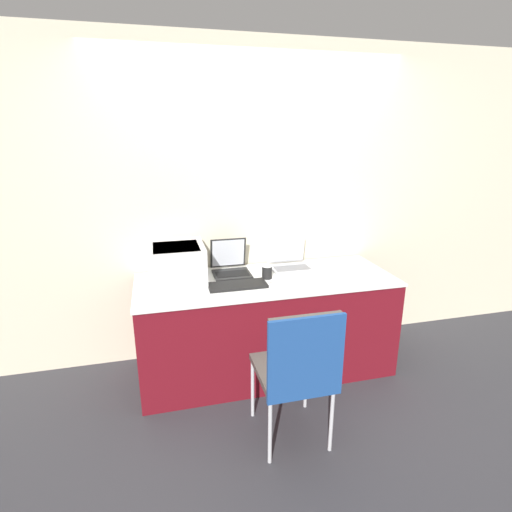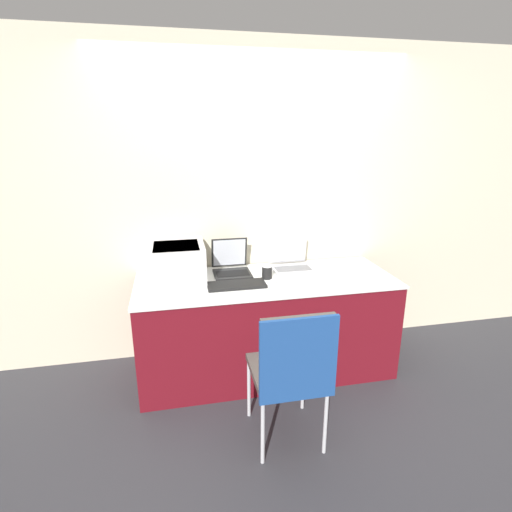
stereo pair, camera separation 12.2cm
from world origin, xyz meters
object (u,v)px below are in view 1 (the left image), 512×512
object	(u,v)px
laptop_left	(231,266)
external_keyboard	(237,285)
laptop_right	(289,261)
coffee_cup	(267,272)
mouse	(274,281)
printer	(177,262)
chair	(298,365)

from	to	relation	value
laptop_left	external_keyboard	distance (m)	0.30
laptop_right	coffee_cup	bearing A→B (deg)	-141.49
mouse	printer	bearing A→B (deg)	163.07
printer	mouse	bearing A→B (deg)	-16.93
external_keyboard	laptop_left	bearing A→B (deg)	88.86
external_keyboard	chair	bearing A→B (deg)	-75.79
laptop_left	external_keyboard	xyz separation A→B (m)	(-0.01, -0.30, -0.05)
laptop_right	laptop_left	bearing A→B (deg)	-178.39
coffee_cup	laptop_right	bearing A→B (deg)	38.51
external_keyboard	mouse	world-z (taller)	mouse
coffee_cup	chair	size ratio (longest dim) A/B	0.11
laptop_right	external_keyboard	bearing A→B (deg)	-148.42
printer	laptop_left	world-z (taller)	printer
laptop_right	coffee_cup	distance (m)	0.32
coffee_cup	mouse	xyz separation A→B (m)	(0.03, -0.11, -0.04)
printer	mouse	size ratio (longest dim) A/B	6.02
coffee_cup	external_keyboard	bearing A→B (deg)	-156.33
laptop_right	chair	xyz separation A→B (m)	(-0.31, -1.10, -0.27)
mouse	laptop_right	bearing A→B (deg)	53.81
external_keyboard	mouse	distance (m)	0.29
printer	coffee_cup	xyz separation A→B (m)	(0.68, -0.11, -0.10)
laptop_right	chair	distance (m)	1.17
printer	external_keyboard	distance (m)	0.50
laptop_left	external_keyboard	world-z (taller)	laptop_left
printer	chair	size ratio (longest dim) A/B	0.46
external_keyboard	coffee_cup	xyz separation A→B (m)	(0.26, 0.11, 0.04)
external_keyboard	mouse	bearing A→B (deg)	1.46
mouse	chair	xyz separation A→B (m)	(-0.09, -0.79, -0.23)
laptop_right	mouse	size ratio (longest dim) A/B	4.48
coffee_cup	mouse	bearing A→B (deg)	-75.29
external_keyboard	coffee_cup	world-z (taller)	coffee_cup
coffee_cup	chair	world-z (taller)	chair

